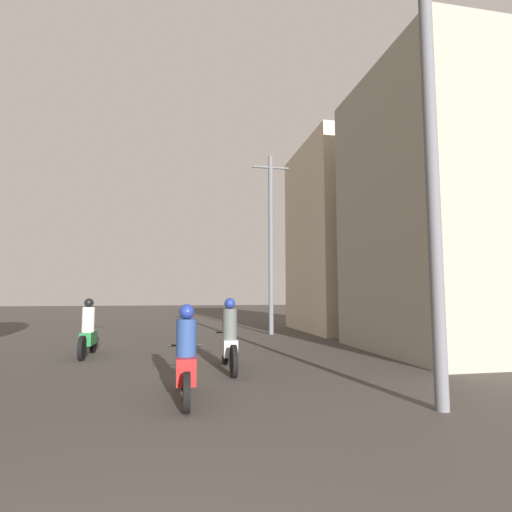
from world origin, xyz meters
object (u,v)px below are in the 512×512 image
at_px(motorcycle_silver, 229,341).
at_px(building_right_near, 462,211).
at_px(motorcycle_green, 88,333).
at_px(building_right_far, 347,238).
at_px(utility_pole_far, 271,240).
at_px(motorcycle_red, 186,361).
at_px(utility_pole_near, 431,141).

xyz_separation_m(motorcycle_silver, building_right_near, (7.24, 1.51, 3.54)).
xyz_separation_m(motorcycle_green, building_right_near, (10.74, -1.23, 3.56)).
height_order(building_right_far, utility_pole_far, building_right_far).
xyz_separation_m(motorcycle_red, building_right_near, (8.23, 3.78, 3.58)).
bearing_deg(motorcycle_green, motorcycle_silver, -46.02).
distance_m(motorcycle_red, motorcycle_green, 5.60).
xyz_separation_m(motorcycle_silver, utility_pole_far, (2.73, 7.55, 3.35)).
distance_m(building_right_near, utility_pole_near, 6.88).
xyz_separation_m(building_right_near, utility_pole_far, (-4.51, 6.04, -0.19)).
distance_m(motorcycle_silver, building_right_far, 11.39).
relative_size(motorcycle_silver, utility_pole_near, 0.28).
bearing_deg(utility_pole_near, building_right_near, 47.94).
relative_size(motorcycle_silver, building_right_near, 0.26).
bearing_deg(utility_pole_near, motorcycle_red, 159.88).
height_order(motorcycle_silver, utility_pole_near, utility_pole_near).
bearing_deg(building_right_near, motorcycle_silver, -168.20).
bearing_deg(motorcycle_green, utility_pole_near, -53.84).
relative_size(motorcycle_green, building_right_far, 0.24).
bearing_deg(motorcycle_green, building_right_near, -14.47).
bearing_deg(utility_pole_far, utility_pole_near, -90.48).
distance_m(motorcycle_red, motorcycle_silver, 2.47).
distance_m(building_right_far, utility_pole_near, 12.74).
distance_m(motorcycle_red, utility_pole_near, 5.15).
height_order(building_right_near, utility_pole_near, building_right_near).
bearing_deg(motorcycle_red, building_right_far, 48.82).
distance_m(motorcycle_green, building_right_far, 12.23).
bearing_deg(building_right_near, motorcycle_red, -155.37).
bearing_deg(building_right_far, motorcycle_green, -150.43).
bearing_deg(building_right_near, utility_pole_near, -132.06).
relative_size(building_right_near, utility_pole_near, 1.09).
bearing_deg(motorcycle_red, motorcycle_green, 110.82).
relative_size(building_right_near, building_right_far, 0.97).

